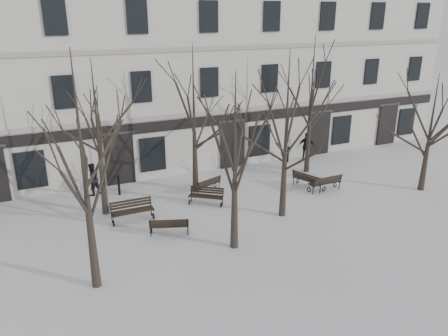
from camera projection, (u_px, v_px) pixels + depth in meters
ground at (237, 231)px, 19.46m from camera, size 100.00×100.00×0.00m
building at (152, 72)px, 28.75m from camera, size 40.40×10.20×11.40m
tree_0 at (81, 147)px, 13.87m from camera, size 5.78×5.78×8.26m
tree_1 at (235, 143)px, 16.68m from camera, size 5.06×5.06×7.22m
tree_2 at (287, 116)px, 19.40m from camera, size 5.46×5.46×7.80m
tree_3 at (432, 119)px, 22.75m from camera, size 4.43×4.43×6.33m
tree_4 at (97, 121)px, 19.67m from camera, size 5.16×5.16×7.37m
tree_5 at (194, 102)px, 22.34m from camera, size 5.49×5.49×7.84m
tree_6 at (312, 89)px, 25.14m from camera, size 5.67×5.67×8.10m
bench_0 at (132, 210)px, 20.32m from camera, size 1.97×0.72×0.99m
bench_1 at (169, 225)px, 19.00m from camera, size 1.78×1.15×0.85m
bench_2 at (325, 182)px, 23.69m from camera, size 1.86×0.71×0.93m
bench_3 at (206, 195)px, 22.09m from camera, size 1.75×1.51×0.88m
bench_4 at (207, 184)px, 23.56m from camera, size 1.76×1.16×0.85m
bench_5 at (308, 180)px, 24.06m from camera, size 1.27×1.95×0.93m
bollard_a at (119, 184)px, 23.16m from camera, size 0.15×0.15×1.14m
bollard_b at (288, 154)px, 28.29m from camera, size 0.14×0.14×1.07m
pedestrian_b at (94, 195)px, 23.39m from camera, size 1.05×0.95×1.76m
pedestrian_c at (305, 160)px, 28.91m from camera, size 1.15×0.99×1.85m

